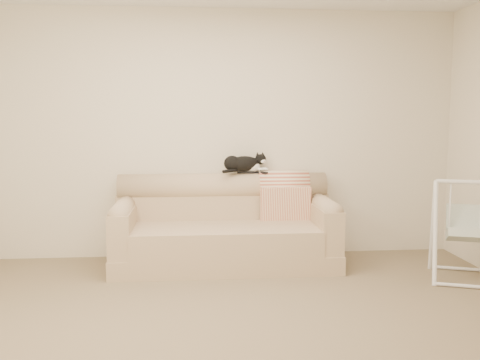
# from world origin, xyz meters

# --- Properties ---
(ground_plane) EXTENTS (5.00, 5.00, 0.00)m
(ground_plane) POSITION_xyz_m (0.00, 0.00, 0.00)
(ground_plane) COLOR brown
(ground_plane) RESTS_ON ground
(room_shell) EXTENTS (5.04, 4.04, 2.60)m
(room_shell) POSITION_xyz_m (0.00, 0.00, 1.53)
(room_shell) COLOR beige
(room_shell) RESTS_ON ground
(sofa) EXTENTS (2.20, 0.93, 0.90)m
(sofa) POSITION_xyz_m (0.00, 1.62, 0.35)
(sofa) COLOR tan
(sofa) RESTS_ON ground
(remote_a) EXTENTS (0.18, 0.06, 0.03)m
(remote_a) POSITION_xyz_m (0.24, 1.86, 0.91)
(remote_a) COLOR black
(remote_a) RESTS_ON sofa
(remote_b) EXTENTS (0.15, 0.16, 0.02)m
(remote_b) POSITION_xyz_m (0.39, 1.84, 0.91)
(remote_b) COLOR black
(remote_b) RESTS_ON sofa
(tuxedo_cat) EXTENTS (0.51, 0.36, 0.21)m
(tuxedo_cat) POSITION_xyz_m (0.22, 1.85, 1.00)
(tuxedo_cat) COLOR black
(tuxedo_cat) RESTS_ON sofa
(throw_blanket) EXTENTS (0.52, 0.38, 0.58)m
(throw_blanket) POSITION_xyz_m (0.64, 1.84, 0.72)
(throw_blanket) COLOR #BC543B
(throw_blanket) RESTS_ON sofa
(baby_swing) EXTENTS (0.74, 0.76, 0.93)m
(baby_swing) POSITION_xyz_m (2.15, 0.92, 0.46)
(baby_swing) COLOR white
(baby_swing) RESTS_ON ground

